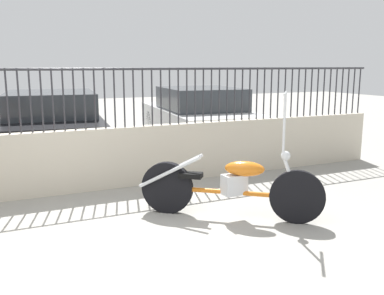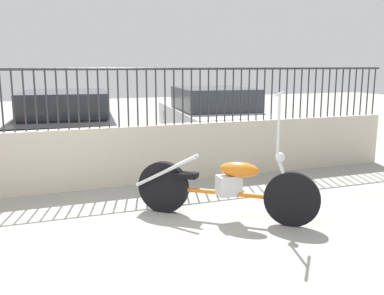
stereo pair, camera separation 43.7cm
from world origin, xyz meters
TOP-DOWN VIEW (x-y plane):
  - ground_plane at (0.00, 0.00)m, footprint 40.00×40.00m
  - low_wall at (0.00, 2.49)m, footprint 10.66×0.18m
  - fence_railing at (0.00, 2.49)m, footprint 10.66×0.04m
  - motorcycle_orange at (1.32, 0.68)m, footprint 1.82×1.48m
  - car_black at (-0.08, 5.36)m, footprint 2.32×4.56m
  - car_white at (3.23, 5.40)m, footprint 2.25×4.42m

SIDE VIEW (x-z plane):
  - ground_plane at x=0.00m, z-range 0.00..0.00m
  - motorcycle_orange at x=1.32m, z-range -0.35..1.17m
  - low_wall at x=0.00m, z-range 0.00..0.91m
  - car_black at x=-0.08m, z-range 0.01..1.31m
  - car_white at x=3.23m, z-range 0.01..1.31m
  - fence_railing at x=0.00m, z-range 1.02..1.89m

